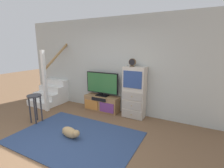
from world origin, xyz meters
TOP-DOWN VIEW (x-y plane):
  - ground_plane at (0.00, 0.00)m, footprint 20.00×20.00m
  - back_wall at (0.00, 2.46)m, footprint 6.40×0.12m
  - area_rug at (0.00, 0.60)m, footprint 2.60×1.80m
  - media_console at (-0.30, 2.19)m, footprint 1.06×0.38m
  - television at (-0.30, 2.22)m, footprint 1.03×0.22m
  - side_cabinet at (0.71, 2.20)m, footprint 0.58×0.38m
  - desk_clock at (0.64, 2.19)m, footprint 0.18×0.08m
  - staircase at (-2.24, 2.20)m, footprint 1.00×1.36m
  - bar_stool_near at (-1.36, 0.72)m, footprint 0.34×0.34m
  - dog at (-0.09, 0.56)m, footprint 0.54×0.27m

SIDE VIEW (x-z plane):
  - ground_plane at x=0.00m, z-range 0.00..0.00m
  - area_rug at x=0.00m, z-range 0.00..0.01m
  - dog at x=-0.09m, z-range 0.00..0.23m
  - media_console at x=-0.30m, z-range 0.00..0.46m
  - staircase at x=-2.24m, z-range -0.73..1.47m
  - bar_stool_near at x=-1.36m, z-range 0.17..0.90m
  - side_cabinet at x=0.71m, z-range 0.00..1.38m
  - television at x=-0.30m, z-range 0.48..1.18m
  - back_wall at x=0.00m, z-range 0.00..2.70m
  - desk_clock at x=0.64m, z-range 1.39..1.60m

